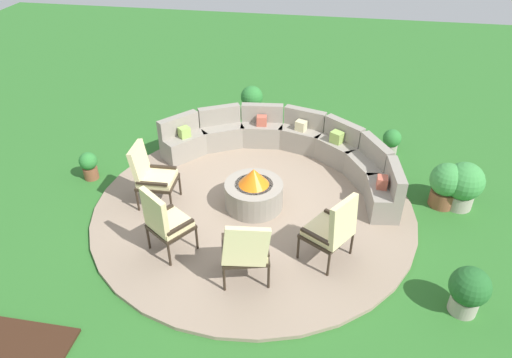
# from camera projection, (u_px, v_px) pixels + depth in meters

# --- Properties ---
(ground_plane) EXTENTS (24.00, 24.00, 0.00)m
(ground_plane) POSITION_uv_depth(u_px,v_px,m) (254.00, 208.00, 7.63)
(ground_plane) COLOR #2D6B28
(patio_circle) EXTENTS (5.20, 5.20, 0.06)m
(patio_circle) POSITION_uv_depth(u_px,v_px,m) (254.00, 207.00, 7.61)
(patio_circle) COLOR gray
(patio_circle) RESTS_ON ground_plane
(fire_pit) EXTENTS (0.94, 0.94, 0.71)m
(fire_pit) POSITION_uv_depth(u_px,v_px,m) (254.00, 192.00, 7.44)
(fire_pit) COLOR gray
(fire_pit) RESTS_ON patio_circle
(curved_stone_bench) EXTENTS (4.32, 2.48, 0.78)m
(curved_stone_bench) POSITION_uv_depth(u_px,v_px,m) (290.00, 147.00, 8.54)
(curved_stone_bench) COLOR gray
(curved_stone_bench) RESTS_ON patio_circle
(lounge_chair_front_left) EXTENTS (0.65, 0.57, 1.05)m
(lounge_chair_front_left) POSITION_uv_depth(u_px,v_px,m) (151.00, 174.00, 7.37)
(lounge_chair_front_left) COLOR #2D2319
(lounge_chair_front_left) RESTS_ON patio_circle
(lounge_chair_front_right) EXTENTS (0.74, 0.75, 1.10)m
(lounge_chair_front_right) POSITION_uv_depth(u_px,v_px,m) (165.00, 221.00, 6.38)
(lounge_chair_front_right) COLOR #2D2319
(lounge_chair_front_right) RESTS_ON patio_circle
(lounge_chair_back_left) EXTENTS (0.74, 0.70, 1.04)m
(lounge_chair_back_left) POSITION_uv_depth(u_px,v_px,m) (245.00, 249.00, 5.94)
(lounge_chair_back_left) COLOR #2D2319
(lounge_chair_back_left) RESTS_ON patio_circle
(lounge_chair_back_right) EXTENTS (0.79, 0.82, 1.08)m
(lounge_chair_back_right) POSITION_uv_depth(u_px,v_px,m) (333.00, 228.00, 6.26)
(lounge_chair_back_right) COLOR #2D2319
(lounge_chair_back_right) RESTS_ON patio_circle
(potted_plant_0) EXTENTS (0.63, 0.63, 0.81)m
(potted_plant_0) POSITION_uv_depth(u_px,v_px,m) (463.00, 184.00, 7.44)
(potted_plant_0) COLOR #A89E8E
(potted_plant_0) RESTS_ON ground_plane
(potted_plant_1) EXTENTS (0.48, 0.48, 0.76)m
(potted_plant_1) POSITION_uv_depth(u_px,v_px,m) (252.00, 101.00, 10.11)
(potted_plant_1) COLOR #605B56
(potted_plant_1) RESTS_ON ground_plane
(potted_plant_2) EXTENTS (0.50, 0.50, 0.68)m
(potted_plant_2) POSITION_uv_depth(u_px,v_px,m) (469.00, 290.00, 5.67)
(potted_plant_2) COLOR #A89E8E
(potted_plant_2) RESTS_ON ground_plane
(potted_plant_3) EXTENTS (0.35, 0.35, 0.52)m
(potted_plant_3) POSITION_uv_depth(u_px,v_px,m) (392.00, 141.00, 8.91)
(potted_plant_3) COLOR #A89E8E
(potted_plant_3) RESTS_ON ground_plane
(potted_plant_4) EXTENTS (0.54, 0.54, 0.77)m
(potted_plant_4) POSITION_uv_depth(u_px,v_px,m) (446.00, 184.00, 7.47)
(potted_plant_4) COLOR brown
(potted_plant_4) RESTS_ON ground_plane
(potted_plant_5) EXTENTS (0.32, 0.32, 0.52)m
(potted_plant_5) POSITION_uv_depth(u_px,v_px,m) (89.00, 165.00, 8.21)
(potted_plant_5) COLOR brown
(potted_plant_5) RESTS_ON ground_plane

